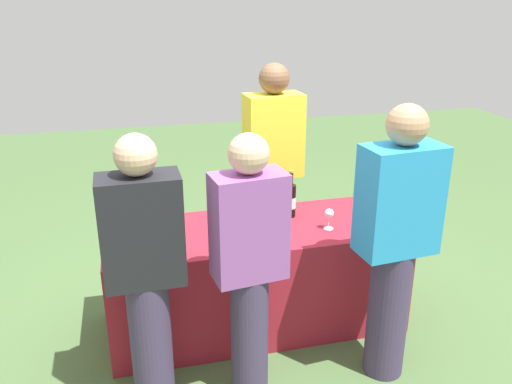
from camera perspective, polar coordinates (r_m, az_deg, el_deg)
name	(u,v)px	position (r m, az deg, el deg)	size (l,w,h in m)	color
ground_plane	(256,321)	(3.82, 0.00, -13.82)	(12.00, 12.00, 0.00)	#476638
tasting_table	(256,276)	(3.62, 0.00, -9.09)	(1.95, 0.73, 0.73)	maroon
wine_bottle_0	(133,215)	(3.46, -13.16, -2.46)	(0.08, 0.08, 0.31)	black
wine_bottle_1	(240,209)	(3.46, -1.74, -1.90)	(0.08, 0.08, 0.30)	black
wine_bottle_2	(273,200)	(3.60, 1.81, -0.90)	(0.08, 0.08, 0.31)	black
wine_bottle_3	(291,200)	(3.59, 3.78, -0.88)	(0.07, 0.07, 0.33)	black
wine_glass_0	(169,227)	(3.28, -9.44, -3.79)	(0.07, 0.07, 0.13)	silver
wine_glass_1	(251,225)	(3.28, -0.60, -3.57)	(0.07, 0.07, 0.13)	silver
wine_glass_2	(329,214)	(3.43, 7.92, -2.42)	(0.06, 0.06, 0.14)	silver
server_pouring	(273,166)	(4.07, 1.86, 2.85)	(0.44, 0.26, 1.70)	black
guest_0	(145,270)	(2.79, -11.91, -8.24)	(0.41, 0.23, 1.56)	#3F3351
guest_1	(249,264)	(2.79, -0.75, -7.78)	(0.40, 0.26, 1.54)	#3F3351
guest_2	(395,240)	(3.04, 14.84, -5.00)	(0.45, 0.28, 1.64)	#3F3351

